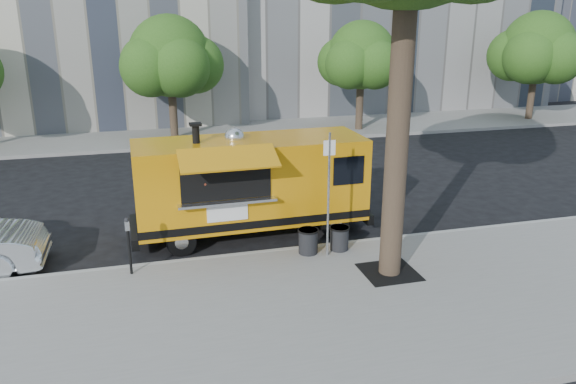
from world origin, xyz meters
name	(u,v)px	position (x,y,z in m)	size (l,w,h in m)	color
ground	(251,243)	(0.00, 0.00, 0.00)	(120.00, 120.00, 0.00)	black
sidewalk	(292,318)	(0.00, -4.00, 0.07)	(60.00, 6.00, 0.15)	gray
curb	(259,255)	(0.00, -0.93, 0.07)	(60.00, 0.14, 0.16)	#999993
far_sidewalk	(195,135)	(0.00, 13.50, 0.07)	(60.00, 5.00, 0.15)	gray
tree_well	(389,272)	(2.60, -2.80, 0.15)	(1.20, 1.20, 0.02)	black
far_tree_b	(170,56)	(-1.00, 12.70, 3.83)	(3.60, 3.60, 5.50)	#33261C
far_tree_c	(362,55)	(8.00, 12.40, 3.72)	(3.24, 3.24, 5.21)	#33261C
far_tree_d	(538,48)	(18.00, 12.60, 3.89)	(3.78, 3.78, 5.64)	#33261C
sign_post	(329,188)	(1.55, -1.55, 1.85)	(0.28, 0.06, 3.00)	silver
parking_meter	(128,239)	(-3.00, -1.35, 0.98)	(0.11, 0.11, 1.33)	black
food_truck	(250,183)	(0.12, 0.57, 1.45)	(6.32, 2.97, 3.09)	orange
trash_bin_left	(308,240)	(1.15, -1.30, 0.47)	(0.50, 0.50, 0.61)	black
trash_bin_right	(339,237)	(1.95, -1.30, 0.46)	(0.49, 0.49, 0.59)	black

